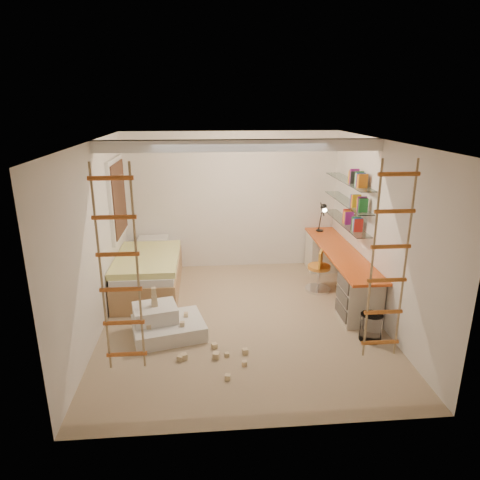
{
  "coord_description": "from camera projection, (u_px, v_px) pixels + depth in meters",
  "views": [
    {
      "loc": [
        -0.51,
        -5.68,
        3.08
      ],
      "look_at": [
        0.0,
        0.3,
        1.15
      ],
      "focal_mm": 32.0,
      "sensor_mm": 36.0,
      "label": 1
    }
  ],
  "objects": [
    {
      "name": "floor",
      "position": [
        242.0,
        319.0,
        6.37
      ],
      "size": [
        4.5,
        4.5,
        0.0
      ],
      "primitive_type": "plane",
      "color": "tan",
      "rests_on": "ground"
    },
    {
      "name": "ceiling_beam",
      "position": [
        240.0,
        145.0,
        5.89
      ],
      "size": [
        4.0,
        0.18,
        0.16
      ],
      "primitive_type": "cube",
      "color": "white",
      "rests_on": "ceiling"
    },
    {
      "name": "window_frame",
      "position": [
        117.0,
        199.0,
        7.16
      ],
      "size": [
        0.06,
        1.15,
        1.35
      ],
      "primitive_type": "cube",
      "color": "white",
      "rests_on": "wall_left"
    },
    {
      "name": "window_blind",
      "position": [
        119.0,
        199.0,
        7.17
      ],
      "size": [
        0.02,
        1.0,
        1.2
      ],
      "primitive_type": "cube",
      "color": "#4C2D1E",
      "rests_on": "window_frame"
    },
    {
      "name": "rope_ladder_left",
      "position": [
        119.0,
        272.0,
        4.14
      ],
      "size": [
        0.41,
        0.04,
        2.13
      ],
      "primitive_type": null,
      "color": "#CC5F22",
      "rests_on": "ceiling"
    },
    {
      "name": "rope_ladder_right",
      "position": [
        389.0,
        264.0,
        4.36
      ],
      "size": [
        0.41,
        0.04,
        2.13
      ],
      "primitive_type": null,
      "color": "#C36921",
      "rests_on": "ceiling"
    },
    {
      "name": "waste_bin",
      "position": [
        371.0,
        327.0,
        5.78
      ],
      "size": [
        0.3,
        0.3,
        0.38
      ],
      "primitive_type": "cylinder",
      "color": "white",
      "rests_on": "floor"
    },
    {
      "name": "desk",
      "position": [
        338.0,
        269.0,
        7.21
      ],
      "size": [
        0.56,
        2.8,
        0.75
      ],
      "color": "#DB5419",
      "rests_on": "floor"
    },
    {
      "name": "shelves",
      "position": [
        347.0,
        202.0,
        7.14
      ],
      "size": [
        0.25,
        1.8,
        0.71
      ],
      "color": "white",
      "rests_on": "wall_right"
    },
    {
      "name": "bed",
      "position": [
        149.0,
        271.0,
        7.31
      ],
      "size": [
        1.02,
        2.0,
        0.69
      ],
      "color": "#AD7F51",
      "rests_on": "floor"
    },
    {
      "name": "task_lamp",
      "position": [
        323.0,
        213.0,
        7.89
      ],
      "size": [
        0.14,
        0.36,
        0.57
      ],
      "color": "black",
      "rests_on": "desk"
    },
    {
      "name": "swivel_chair",
      "position": [
        319.0,
        276.0,
        7.28
      ],
      "size": [
        0.58,
        0.58,
        0.74
      ],
      "color": "orange",
      "rests_on": "floor"
    },
    {
      "name": "play_platform",
      "position": [
        165.0,
        324.0,
        5.91
      ],
      "size": [
        1.1,
        0.94,
        0.42
      ],
      "color": "silver",
      "rests_on": "floor"
    },
    {
      "name": "toy_blocks",
      "position": [
        193.0,
        335.0,
        5.55
      ],
      "size": [
        1.32,
        1.26,
        0.69
      ],
      "color": "#CCB284",
      "rests_on": "floor"
    },
    {
      "name": "books",
      "position": [
        348.0,
        195.0,
        7.1
      ],
      "size": [
        0.14,
        0.7,
        0.92
      ],
      "color": "red",
      "rests_on": "shelves"
    }
  ]
}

